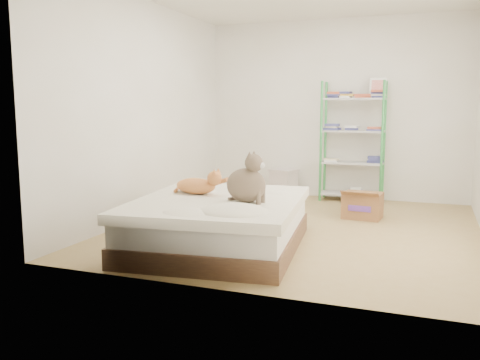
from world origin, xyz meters
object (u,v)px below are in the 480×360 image
at_px(orange_cat, 196,184).
at_px(white_bin, 283,183).
at_px(shelf_unit, 353,137).
at_px(cardboard_box, 363,205).
at_px(grey_cat, 246,178).
at_px(bed, 219,223).

distance_m(orange_cat, white_bin, 2.77).
bearing_deg(orange_cat, white_bin, 91.49).
distance_m(shelf_unit, cardboard_box, 1.39).
bearing_deg(cardboard_box, grey_cat, -108.85).
relative_size(bed, white_bin, 4.55).
bearing_deg(white_bin, cardboard_box, -39.92).
relative_size(orange_cat, white_bin, 1.12).
height_order(orange_cat, grey_cat, grey_cat).
height_order(bed, orange_cat, orange_cat).
height_order(grey_cat, shelf_unit, shelf_unit).
xyz_separation_m(bed, cardboard_box, (1.12, 1.81, -0.08)).
height_order(bed, white_bin, bed).
bearing_deg(grey_cat, shelf_unit, -4.81).
distance_m(bed, cardboard_box, 2.13).
height_order(grey_cat, white_bin, grey_cat).
bearing_deg(white_bin, grey_cat, -80.82).
height_order(orange_cat, cardboard_box, orange_cat).
bearing_deg(orange_cat, bed, -21.89).
relative_size(bed, grey_cat, 4.52).
bearing_deg(cardboard_box, bed, -117.30).
distance_m(bed, white_bin, 2.91).
xyz_separation_m(bed, white_bin, (-0.18, 2.90, -0.03)).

